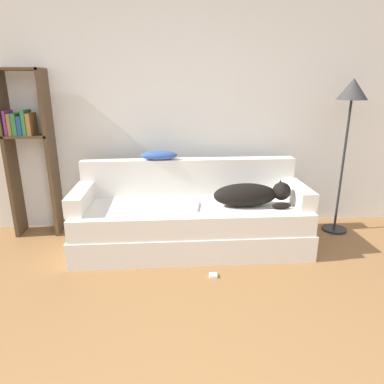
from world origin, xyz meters
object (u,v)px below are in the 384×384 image
at_px(laptop, 181,206).
at_px(couch, 191,226).
at_px(floor_lamp, 351,105).
at_px(power_adapter, 213,275).
at_px(dog, 251,194).
at_px(throw_pillow, 159,155).
at_px(bookshelf, 28,144).

bearing_deg(laptop, couch, 47.21).
height_order(floor_lamp, power_adapter, floor_lamp).
xyz_separation_m(dog, power_adapter, (-0.41, -0.48, -0.55)).
relative_size(throw_pillow, floor_lamp, 0.23).
height_order(bookshelf, power_adapter, bookshelf).
relative_size(throw_pillow, power_adapter, 5.83).
distance_m(dog, power_adapter, 0.84).
bearing_deg(floor_lamp, couch, -169.86).
bearing_deg(floor_lamp, dog, -159.84).
distance_m(laptop, floor_lamp, 1.96).
bearing_deg(laptop, throw_pillow, 127.62).
height_order(dog, power_adapter, dog).
xyz_separation_m(couch, laptop, (-0.10, -0.07, 0.24)).
distance_m(throw_pillow, floor_lamp, 1.97).
height_order(laptop, floor_lamp, floor_lamp).
bearing_deg(couch, power_adapter, -75.99).
xyz_separation_m(laptop, bookshelf, (-1.52, 0.54, 0.51)).
relative_size(couch, throw_pillow, 6.01).
relative_size(dog, laptop, 2.00).
xyz_separation_m(throw_pillow, floor_lamp, (1.91, -0.03, 0.49)).
xyz_separation_m(throw_pillow, bookshelf, (-1.32, 0.15, 0.11)).
bearing_deg(dog, floor_lamp, 20.16).
relative_size(dog, power_adapter, 11.50).
xyz_separation_m(throw_pillow, power_adapter, (0.45, -0.89, -0.85)).
bearing_deg(floor_lamp, throw_pillow, 179.19).
bearing_deg(laptop, dog, 7.91).
bearing_deg(floor_lamp, laptop, -168.02).
xyz_separation_m(bookshelf, power_adapter, (1.77, -1.05, -0.96)).
distance_m(dog, laptop, 0.66).
bearing_deg(throw_pillow, power_adapter, -63.44).
bearing_deg(couch, bookshelf, 163.87).
bearing_deg(couch, floor_lamp, 10.14).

